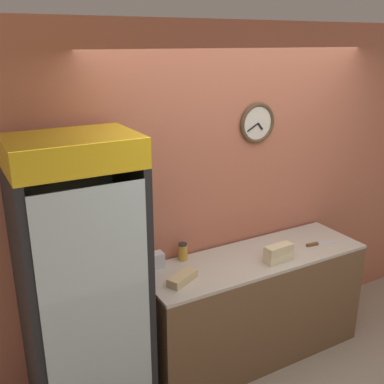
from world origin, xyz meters
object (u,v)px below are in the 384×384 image
Objects in this scene: sandwich_stack_middle at (279,249)px; condiment_jar at (183,252)px; chefs_knife at (317,244)px; sandwich_flat_left at (182,278)px; napkin_dispenser at (156,260)px; beverage_cooler at (80,275)px; sandwich_stack_bottom at (278,257)px.

condiment_jar reaches higher than sandwich_stack_middle.
chefs_knife is 1.16m from condiment_jar.
condiment_jar is (0.16, 0.30, 0.04)m from sandwich_flat_left.
napkin_dispenser is at bearing 103.98° from sandwich_flat_left.
beverage_cooler is 1.52m from sandwich_stack_bottom.
sandwich_stack_middle is 0.80× the size of chefs_knife.
sandwich_stack_bottom is 0.75m from condiment_jar.
sandwich_flat_left is 0.30m from napkin_dispenser.
sandwich_stack_middle is 0.81m from sandwich_flat_left.
sandwich_flat_left is (-0.80, 0.09, -0.07)m from sandwich_stack_middle.
chefs_knife is at bearing 8.73° from sandwich_stack_bottom.
sandwich_stack_bottom is at bearing -23.14° from napkin_dispenser.
beverage_cooler is at bearing 176.75° from chefs_knife.
sandwich_stack_bottom is 1.99× the size of napkin_dispenser.
beverage_cooler reaches higher than napkin_dispenser.
beverage_cooler is 1.99m from chefs_knife.
napkin_dispenser is (-0.87, 0.37, 0.03)m from sandwich_stack_bottom.
condiment_jar is at bearing 61.45° from sandwich_flat_left.
sandwich_flat_left reaches higher than chefs_knife.
chefs_knife is at bearing -0.49° from sandwich_flat_left.
sandwich_stack_bottom is at bearing -6.06° from sandwich_flat_left.
condiment_jar is at bearing 164.45° from chefs_knife.
napkin_dispenser is at bearing 156.86° from sandwich_stack_middle.
chefs_knife is (0.48, 0.07, -0.10)m from sandwich_stack_middle.
sandwich_flat_left is (0.69, -0.10, -0.16)m from beverage_cooler.
sandwich_flat_left is at bearing -118.55° from condiment_jar.
condiment_jar is 0.24m from napkin_dispenser.
condiment_jar is (-0.64, 0.39, 0.03)m from sandwich_stack_bottom.
sandwich_stack_middle is at bearing -171.27° from chefs_knife.
beverage_cooler is 6.82× the size of chefs_knife.
beverage_cooler is 0.66m from napkin_dispenser.
beverage_cooler reaches higher than sandwich_stack_bottom.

